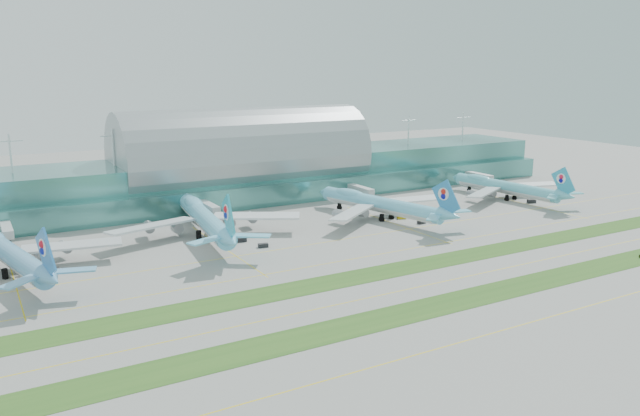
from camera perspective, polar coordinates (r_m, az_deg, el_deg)
ground at (r=197.09m, az=8.03°, el=-5.61°), size 700.00×700.00×0.00m
terminal at (r=302.88m, az=-6.99°, el=3.63°), size 340.00×69.10×36.00m
grass_strip_near at (r=177.19m, az=13.63°, el=-7.97°), size 420.00×12.00×0.08m
grass_strip_far at (r=198.58m, az=7.68°, el=-5.45°), size 420.00×12.00×0.08m
taxiline_a at (r=164.45m, az=18.47°, el=-9.95°), size 420.00×0.35×0.01m
taxiline_b at (r=186.89m, az=10.68°, el=-6.74°), size 420.00×0.35×0.01m
taxiline_c at (r=210.85m, az=5.03°, el=-4.31°), size 420.00×0.35×0.01m
taxiline_d at (r=228.47m, az=1.88°, el=-2.92°), size 420.00×0.35×0.01m
airliner_a at (r=212.66m, az=-26.53°, el=-3.67°), size 65.89×75.84×21.04m
airliner_b at (r=236.72m, az=-10.55°, el=-0.83°), size 72.19×82.49×22.71m
airliner_c at (r=260.50m, az=5.40°, el=0.45°), size 65.33×75.28×20.93m
airliner_d at (r=311.48m, az=16.51°, el=1.92°), size 62.35×71.02×19.54m
gse_b at (r=208.82m, az=-23.19°, el=-5.28°), size 3.71×2.42×1.44m
gse_c at (r=219.74m, az=-5.22°, el=-3.43°), size 3.76×2.44×1.32m
gse_d at (r=227.21m, az=-7.16°, el=-2.90°), size 3.45×1.84×1.56m
gse_e at (r=262.08m, az=7.48°, el=-0.79°), size 4.06×3.04×1.64m
gse_f at (r=255.16m, az=9.27°, el=-1.25°), size 3.80×2.40×1.38m
gse_g at (r=306.35m, az=18.78°, el=0.60°), size 4.33×2.59×1.71m
gse_h at (r=316.75m, az=20.48°, el=0.83°), size 3.60×2.28×1.47m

